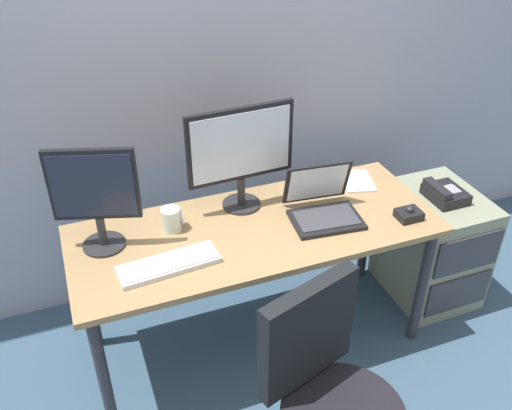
# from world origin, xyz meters

# --- Properties ---
(ground_plane) EXTENTS (8.00, 8.00, 0.00)m
(ground_plane) POSITION_xyz_m (0.00, 0.00, 0.00)
(ground_plane) COLOR #365066
(back_wall) EXTENTS (6.00, 0.10, 2.80)m
(back_wall) POSITION_xyz_m (0.00, 0.67, 1.40)
(back_wall) COLOR #9A9EB0
(back_wall) RESTS_ON ground
(desk) EXTENTS (1.64, 0.65, 0.71)m
(desk) POSITION_xyz_m (0.00, 0.00, 0.64)
(desk) COLOR #9C794E
(desk) RESTS_ON ground
(file_cabinet) EXTENTS (0.42, 0.53, 0.62)m
(file_cabinet) POSITION_xyz_m (1.03, 0.03, 0.31)
(file_cabinet) COLOR gray
(file_cabinet) RESTS_ON ground
(desk_phone) EXTENTS (0.17, 0.20, 0.09)m
(desk_phone) POSITION_xyz_m (1.03, 0.01, 0.66)
(desk_phone) COLOR black
(desk_phone) RESTS_ON file_cabinet
(monitor_main) EXTENTS (0.50, 0.18, 0.50)m
(monitor_main) POSITION_xyz_m (0.00, 0.19, 1.01)
(monitor_main) COLOR #262628
(monitor_main) RESTS_ON desk
(monitor_side) EXTENTS (0.35, 0.18, 0.46)m
(monitor_side) POSITION_xyz_m (-0.65, 0.11, 0.98)
(monitor_side) COLOR #262628
(monitor_side) RESTS_ON desk
(keyboard) EXTENTS (0.42, 0.17, 0.03)m
(keyboard) POSITION_xyz_m (-0.42, -0.13, 0.73)
(keyboard) COLOR silver
(keyboard) RESTS_ON desk
(laptop) EXTENTS (0.34, 0.31, 0.23)m
(laptop) POSITION_xyz_m (0.32, -0.02, 0.77)
(laptop) COLOR black
(laptop) RESTS_ON desk
(trackball_mouse) EXTENTS (0.11, 0.09, 0.07)m
(trackball_mouse) POSITION_xyz_m (0.67, -0.18, 0.74)
(trackball_mouse) COLOR black
(trackball_mouse) RESTS_ON desk
(coffee_mug) EXTENTS (0.10, 0.09, 0.11)m
(coffee_mug) POSITION_xyz_m (-0.35, 0.12, 0.77)
(coffee_mug) COLOR silver
(coffee_mug) RESTS_ON desk
(paper_notepad) EXTENTS (0.20, 0.24, 0.01)m
(paper_notepad) POSITION_xyz_m (0.61, 0.18, 0.72)
(paper_notepad) COLOR white
(paper_notepad) RESTS_ON desk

